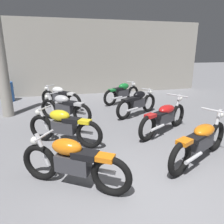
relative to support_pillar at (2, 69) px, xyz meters
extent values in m
plane|color=gray|center=(3.10, -5.24, -1.60)|extent=(60.00, 60.00, 0.00)
cube|color=#9E998E|center=(3.10, 3.18, 0.20)|extent=(12.52, 0.24, 3.60)
cylinder|color=#9E998E|center=(0.00, 0.00, 0.00)|extent=(0.36, 0.36, 3.20)
torus|color=black|center=(1.31, -4.15, -1.27)|extent=(0.62, 0.46, 0.67)
torus|color=black|center=(2.40, -4.86, -1.27)|extent=(0.62, 0.46, 0.67)
cylinder|color=silver|center=(1.38, -4.19, -1.01)|extent=(0.24, 0.19, 0.56)
cube|color=#38383D|center=(1.86, -4.50, -1.17)|extent=(0.61, 0.51, 0.28)
ellipsoid|color=orange|center=(1.77, -4.45, -0.89)|extent=(0.59, 0.52, 0.26)
cube|color=black|center=(2.04, -4.62, -0.97)|extent=(0.47, 0.42, 0.10)
cube|color=orange|center=(2.32, -4.81, -0.97)|extent=(0.34, 0.32, 0.08)
cylinder|color=silver|center=(1.43, -4.22, -0.75)|extent=(0.29, 0.42, 0.04)
sphere|color=white|center=(1.26, -4.11, -0.87)|extent=(0.14, 0.14, 0.14)
cylinder|color=silver|center=(2.26, -4.61, -1.29)|extent=(0.50, 0.36, 0.07)
torus|color=black|center=(1.24, -2.42, -1.27)|extent=(0.62, 0.46, 0.67)
torus|color=black|center=(2.32, -3.14, -1.27)|extent=(0.62, 0.46, 0.67)
cylinder|color=silver|center=(1.31, -2.46, -1.01)|extent=(0.24, 0.19, 0.56)
cube|color=#38383D|center=(1.78, -2.78, -1.17)|extent=(0.61, 0.52, 0.28)
ellipsoid|color=yellow|center=(1.70, -2.72, -0.89)|extent=(0.59, 0.52, 0.26)
cube|color=black|center=(1.97, -2.90, -0.97)|extent=(0.47, 0.42, 0.10)
cube|color=yellow|center=(2.24, -3.08, -0.97)|extent=(0.34, 0.32, 0.08)
cylinder|color=silver|center=(1.36, -2.49, -0.75)|extent=(0.30, 0.42, 0.04)
sphere|color=white|center=(1.19, -2.38, -0.87)|extent=(0.14, 0.14, 0.14)
cylinder|color=silver|center=(2.19, -2.89, -1.29)|extent=(0.50, 0.36, 0.07)
torus|color=black|center=(1.39, -0.67, -1.27)|extent=(0.57, 0.53, 0.67)
torus|color=black|center=(2.36, -1.53, -1.27)|extent=(0.57, 0.53, 0.67)
cylinder|color=silver|center=(1.45, -0.72, -1.01)|extent=(0.23, 0.21, 0.56)
cube|color=#38383D|center=(1.87, -1.10, -1.17)|extent=(0.59, 0.56, 0.28)
ellipsoid|color=#B7B7BC|center=(1.80, -1.03, -0.89)|extent=(0.57, 0.56, 0.26)
cube|color=black|center=(2.04, -1.25, -0.97)|extent=(0.46, 0.45, 0.10)
cube|color=#B7B7BC|center=(2.28, -1.47, -0.97)|extent=(0.34, 0.34, 0.08)
cylinder|color=silver|center=(1.49, -0.76, -0.75)|extent=(0.35, 0.38, 0.04)
sphere|color=white|center=(1.35, -0.63, -0.87)|extent=(0.14, 0.14, 0.14)
cylinder|color=silver|center=(2.26, -1.27, -1.29)|extent=(0.46, 0.42, 0.07)
torus|color=black|center=(1.31, 0.95, -1.27)|extent=(0.56, 0.54, 0.67)
torus|color=black|center=(2.25, 0.05, -1.27)|extent=(0.56, 0.54, 0.67)
cylinder|color=silver|center=(1.37, 0.89, -1.01)|extent=(0.22, 0.22, 0.56)
cube|color=#38383D|center=(1.78, 0.50, -1.17)|extent=(0.58, 0.57, 0.28)
ellipsoid|color=white|center=(1.70, 0.57, -0.89)|extent=(0.57, 0.56, 0.26)
cube|color=black|center=(1.94, 0.35, -0.97)|extent=(0.45, 0.45, 0.10)
cube|color=white|center=(2.17, 0.12, -0.97)|extent=(0.34, 0.34, 0.08)
cylinder|color=silver|center=(1.41, 0.85, -0.75)|extent=(0.36, 0.37, 0.04)
sphere|color=white|center=(1.26, 0.99, -0.87)|extent=(0.14, 0.14, 0.14)
cylinder|color=silver|center=(2.16, 0.31, -1.29)|extent=(0.45, 0.43, 0.07)
torus|color=black|center=(5.05, -3.98, -1.27)|extent=(0.65, 0.40, 0.67)
torus|color=black|center=(3.72, -4.66, -1.27)|extent=(0.65, 0.40, 0.67)
cylinder|color=silver|center=(4.98, -4.01, -0.96)|extent=(0.28, 0.19, 0.66)
cube|color=#38383D|center=(4.38, -4.32, -1.17)|extent=(0.70, 0.51, 0.28)
ellipsoid|color=orange|center=(4.47, -4.27, -0.95)|extent=(0.68, 0.56, 0.22)
cube|color=black|center=(4.19, -4.42, -1.03)|extent=(0.47, 0.40, 0.10)
cube|color=orange|center=(3.80, -4.61, -0.97)|extent=(0.34, 0.31, 0.08)
cylinder|color=silver|center=(4.93, -4.04, -0.65)|extent=(0.34, 0.62, 0.04)
sphere|color=white|center=(5.11, -3.95, -0.77)|extent=(0.14, 0.14, 0.14)
cylinder|color=silver|center=(4.00, -4.66, -1.29)|extent=(0.52, 0.31, 0.07)
torus|color=black|center=(5.08, -2.36, -1.27)|extent=(0.63, 0.43, 0.67)
torus|color=black|center=(3.78, -3.11, -1.27)|extent=(0.63, 0.43, 0.67)
cylinder|color=silver|center=(5.01, -2.40, -0.96)|extent=(0.27, 0.20, 0.66)
cube|color=#38383D|center=(4.43, -2.73, -1.17)|extent=(0.69, 0.54, 0.28)
ellipsoid|color=red|center=(4.52, -2.68, -0.95)|extent=(0.68, 0.58, 0.22)
cube|color=black|center=(4.24, -2.84, -1.03)|extent=(0.47, 0.41, 0.10)
cube|color=red|center=(3.87, -3.06, -0.97)|extent=(0.34, 0.31, 0.08)
cylinder|color=silver|center=(4.96, -2.43, -0.65)|extent=(0.37, 0.61, 0.04)
sphere|color=white|center=(5.13, -2.33, -0.77)|extent=(0.14, 0.14, 0.14)
cylinder|color=silver|center=(4.06, -3.10, -1.29)|extent=(0.51, 0.34, 0.07)
torus|color=black|center=(4.88, -0.77, -1.27)|extent=(0.64, 0.41, 0.67)
torus|color=black|center=(3.73, -1.37, -1.27)|extent=(0.64, 0.41, 0.67)
cylinder|color=silver|center=(4.81, -0.80, -1.01)|extent=(0.25, 0.18, 0.56)
cube|color=#38383D|center=(4.30, -1.07, -1.17)|extent=(0.62, 0.48, 0.28)
ellipsoid|color=black|center=(4.39, -1.02, -0.89)|extent=(0.59, 0.49, 0.26)
cube|color=black|center=(4.11, -1.17, -0.97)|extent=(0.47, 0.40, 0.10)
cube|color=black|center=(3.82, -1.33, -0.97)|extent=(0.34, 0.31, 0.08)
cylinder|color=silver|center=(4.75, -0.83, -0.75)|extent=(0.26, 0.44, 0.04)
sphere|color=white|center=(4.93, -0.74, -0.87)|extent=(0.14, 0.14, 0.14)
cylinder|color=silver|center=(4.01, -1.37, -1.29)|extent=(0.52, 0.32, 0.07)
torus|color=black|center=(4.90, 0.99, -1.27)|extent=(0.65, 0.39, 0.67)
torus|color=black|center=(3.73, 0.43, -1.27)|extent=(0.65, 0.39, 0.67)
cylinder|color=silver|center=(4.83, 0.96, -1.01)|extent=(0.25, 0.17, 0.56)
cube|color=#38383D|center=(4.32, 0.71, -1.17)|extent=(0.62, 0.46, 0.28)
ellipsoid|color=#197F33|center=(4.41, 0.76, -0.89)|extent=(0.59, 0.48, 0.26)
cube|color=black|center=(4.12, 0.62, -0.97)|extent=(0.46, 0.39, 0.10)
cube|color=#197F33|center=(3.82, 0.48, -0.97)|extent=(0.34, 0.30, 0.08)
cylinder|color=silver|center=(4.78, 0.93, -0.75)|extent=(0.24, 0.45, 0.04)
sphere|color=white|center=(4.96, 1.02, -0.87)|extent=(0.14, 0.14, 0.14)
cylinder|color=silver|center=(4.01, 0.42, -1.29)|extent=(0.53, 0.30, 0.07)
cylinder|color=#23519E|center=(-0.46, 2.30, -1.18)|extent=(0.56, 0.56, 0.85)
torus|color=#23519E|center=(-0.46, 2.30, -1.01)|extent=(0.59, 0.59, 0.03)
torus|color=#23519E|center=(-0.46, 2.30, -1.35)|extent=(0.59, 0.59, 0.03)
camera|label=1|loc=(1.70, -7.55, 0.60)|focal=33.47mm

